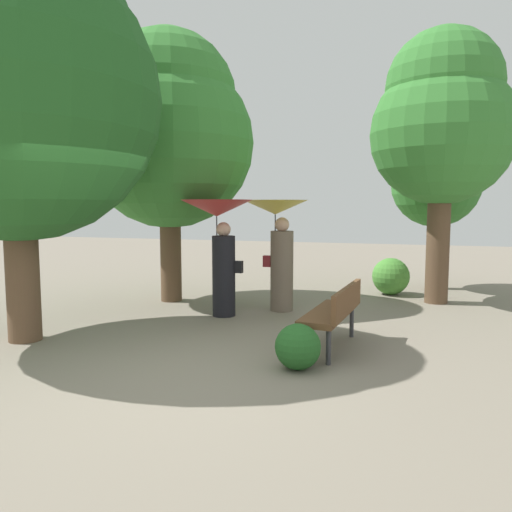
{
  "coord_description": "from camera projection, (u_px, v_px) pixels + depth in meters",
  "views": [
    {
      "loc": [
        2.61,
        -4.84,
        1.86
      ],
      "look_at": [
        0.0,
        3.39,
        0.98
      ],
      "focal_mm": 34.89,
      "sensor_mm": 36.0,
      "label": 1
    }
  ],
  "objects": [
    {
      "name": "ground_plane",
      "position": [
        164.0,
        372.0,
        5.56
      ],
      "size": [
        40.0,
        40.0,
        0.0
      ],
      "primitive_type": "plane",
      "color": "gray"
    },
    {
      "name": "person_left",
      "position": [
        219.0,
        231.0,
        8.3
      ],
      "size": [
        1.2,
        1.2,
        1.96
      ],
      "rotation": [
        0.0,
        0.0,
        1.68
      ],
      "color": "black",
      "rests_on": "ground"
    },
    {
      "name": "person_right",
      "position": [
        278.0,
        233.0,
        8.74
      ],
      "size": [
        1.15,
        1.15,
        1.96
      ],
      "rotation": [
        0.0,
        0.0,
        1.68
      ],
      "color": "#6B5B4C",
      "rests_on": "ground"
    },
    {
      "name": "park_bench",
      "position": [
        335.0,
        310.0,
        6.43
      ],
      "size": [
        0.61,
        1.54,
        0.83
      ],
      "rotation": [
        0.0,
        0.0,
        -1.65
      ],
      "color": "#38383D",
      "rests_on": "ground"
    },
    {
      "name": "tree_near_left",
      "position": [
        169.0,
        129.0,
        9.43
      ],
      "size": [
        3.24,
        3.24,
        5.15
      ],
      "color": "brown",
      "rests_on": "ground"
    },
    {
      "name": "tree_near_right",
      "position": [
        443.0,
        120.0,
        9.2
      ],
      "size": [
        2.64,
        2.64,
        5.1
      ],
      "color": "brown",
      "rests_on": "ground"
    },
    {
      "name": "tree_mid_left",
      "position": [
        13.0,
        74.0,
        6.53
      ],
      "size": [
        3.85,
        3.85,
        5.71
      ],
      "color": "brown",
      "rests_on": "ground"
    },
    {
      "name": "tree_mid_right",
      "position": [
        436.0,
        174.0,
        10.94
      ],
      "size": [
        1.94,
        1.94,
        3.76
      ],
      "color": "#4C3823",
      "rests_on": "ground"
    },
    {
      "name": "bush_path_left",
      "position": [
        298.0,
        347.0,
        5.64
      ],
      "size": [
        0.53,
        0.53,
        0.53
      ],
      "primitive_type": "sphere",
      "color": "#235B23",
      "rests_on": "ground"
    },
    {
      "name": "bush_path_right",
      "position": [
        391.0,
        276.0,
        10.4
      ],
      "size": [
        0.77,
        0.77,
        0.77
      ],
      "primitive_type": "sphere",
      "color": "#4C9338",
      "rests_on": "ground"
    }
  ]
}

